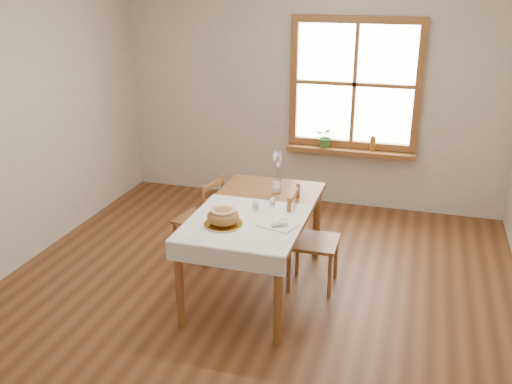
% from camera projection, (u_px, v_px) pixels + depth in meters
% --- Properties ---
extents(ground, '(5.00, 5.00, 0.00)m').
position_uv_depth(ground, '(246.00, 304.00, 4.78)').
color(ground, brown).
rests_on(ground, ground).
extents(room_walls, '(4.60, 5.10, 2.65)m').
position_uv_depth(room_walls, '(244.00, 103.00, 4.17)').
color(room_walls, beige).
rests_on(room_walls, ground).
extents(window, '(1.46, 0.08, 1.46)m').
position_uv_depth(window, '(355.00, 84.00, 6.34)').
color(window, '#9C5C30').
rests_on(window, ground).
extents(window_sill, '(1.46, 0.20, 0.05)m').
position_uv_depth(window_sill, '(350.00, 151.00, 6.55)').
color(window_sill, '#9C5C30').
rests_on(window_sill, ground).
extents(dining_table, '(0.90, 1.60, 0.75)m').
position_uv_depth(dining_table, '(256.00, 218.00, 4.81)').
color(dining_table, '#9C5C30').
rests_on(dining_table, ground).
extents(table_linen, '(0.91, 0.99, 0.01)m').
position_uv_depth(table_linen, '(245.00, 222.00, 4.51)').
color(table_linen, white).
rests_on(table_linen, dining_table).
extents(chair_left, '(0.48, 0.46, 0.83)m').
position_uv_depth(chair_left, '(199.00, 218.00, 5.44)').
color(chair_left, '#9C5C30').
rests_on(chair_left, ground).
extents(chair_right, '(0.44, 0.42, 0.88)m').
position_uv_depth(chair_right, '(314.00, 240.00, 4.92)').
color(chair_right, '#9C5C30').
rests_on(chair_right, ground).
extents(bread_plate, '(0.30, 0.30, 0.02)m').
position_uv_depth(bread_plate, '(223.00, 224.00, 4.44)').
color(bread_plate, white).
rests_on(bread_plate, table_linen).
extents(bread_loaf, '(0.25, 0.25, 0.14)m').
position_uv_depth(bread_loaf, '(223.00, 215.00, 4.42)').
color(bread_loaf, '#A6763B').
rests_on(bread_loaf, bread_plate).
extents(egg_napkin, '(0.32, 0.30, 0.01)m').
position_uv_depth(egg_napkin, '(279.00, 224.00, 4.44)').
color(egg_napkin, white).
rests_on(egg_napkin, table_linen).
extents(eggs, '(0.25, 0.24, 0.05)m').
position_uv_depth(eggs, '(279.00, 221.00, 4.43)').
color(eggs, white).
rests_on(eggs, egg_napkin).
extents(salt_shaker, '(0.07, 0.07, 0.10)m').
position_uv_depth(salt_shaker, '(256.00, 205.00, 4.70)').
color(salt_shaker, white).
rests_on(salt_shaker, table_linen).
extents(pepper_shaker, '(0.06, 0.06, 0.09)m').
position_uv_depth(pepper_shaker, '(273.00, 202.00, 4.78)').
color(pepper_shaker, white).
rests_on(pepper_shaker, table_linen).
extents(flower_vase, '(0.11, 0.11, 0.09)m').
position_uv_depth(flower_vase, '(277.00, 187.00, 5.13)').
color(flower_vase, white).
rests_on(flower_vase, dining_table).
extents(lavender_bouquet, '(0.15, 0.15, 0.27)m').
position_uv_depth(lavender_bouquet, '(277.00, 168.00, 5.06)').
color(lavender_bouquet, '#7E5EA8').
rests_on(lavender_bouquet, flower_vase).
extents(potted_plant, '(0.28, 0.30, 0.19)m').
position_uv_depth(potted_plant, '(326.00, 139.00, 6.58)').
color(potted_plant, '#39712D').
rests_on(potted_plant, window_sill).
extents(amber_bottle, '(0.08, 0.08, 0.18)m').
position_uv_depth(amber_bottle, '(373.00, 143.00, 6.44)').
color(amber_bottle, '#A35F1E').
rests_on(amber_bottle, window_sill).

